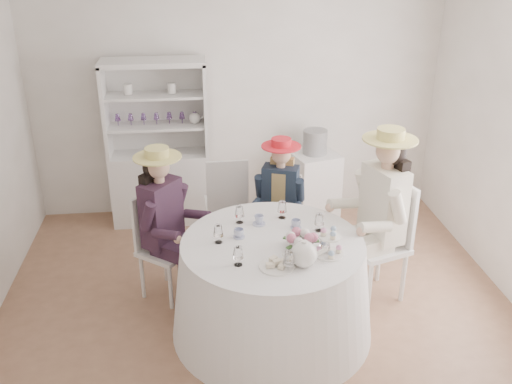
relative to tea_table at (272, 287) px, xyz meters
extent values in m
plane|color=#885E44|center=(-0.08, 0.34, -0.41)|extent=(4.50, 4.50, 0.00)
plane|color=silver|center=(-0.08, 2.34, 0.94)|extent=(4.50, 0.00, 4.50)
plane|color=silver|center=(-0.08, -1.66, 0.94)|extent=(4.50, 0.00, 4.50)
cone|color=white|center=(0.00, 0.00, -0.01)|extent=(1.63, 1.63, 0.80)
cylinder|color=white|center=(0.00, 0.00, 0.40)|extent=(1.43, 1.43, 0.02)
cube|color=silver|center=(-0.96, 2.09, -0.01)|extent=(1.15, 0.74, 0.81)
cube|color=silver|center=(-0.96, 2.27, 0.89)|extent=(1.03, 0.39, 0.99)
cube|color=silver|center=(-0.96, 2.09, 1.38)|extent=(1.15, 0.74, 0.05)
cube|color=silver|center=(-1.48, 2.09, 0.89)|extent=(0.17, 0.39, 0.99)
cube|color=silver|center=(-0.44, 2.09, 0.89)|extent=(0.17, 0.39, 0.99)
cube|color=silver|center=(-0.96, 2.09, 0.71)|extent=(1.07, 0.67, 0.03)
cube|color=silver|center=(-0.96, 2.09, 1.04)|extent=(1.07, 0.67, 0.03)
sphere|color=white|center=(-0.56, 2.09, 0.78)|extent=(0.13, 0.13, 0.13)
cube|color=silver|center=(0.75, 2.03, -0.03)|extent=(0.60, 0.60, 0.76)
cylinder|color=black|center=(0.75, 2.03, 0.48)|extent=(0.34, 0.34, 0.27)
cube|color=silver|center=(-0.86, 0.60, 0.04)|extent=(0.56, 0.56, 0.04)
cylinder|color=silver|center=(-0.83, 0.37, -0.19)|extent=(0.04, 0.04, 0.44)
cylinder|color=silver|center=(-0.63, 0.62, -0.19)|extent=(0.04, 0.04, 0.44)
cylinder|color=silver|center=(-1.08, 0.57, -0.19)|extent=(0.04, 0.04, 0.44)
cylinder|color=silver|center=(-0.89, 0.82, -0.19)|extent=(0.04, 0.04, 0.44)
cube|color=silver|center=(-1.00, 0.71, 0.31)|extent=(0.26, 0.32, 0.50)
cube|color=black|center=(-0.87, 0.61, 0.41)|extent=(0.38, 0.41, 0.58)
cube|color=black|center=(-0.82, 0.45, 0.12)|extent=(0.35, 0.31, 0.12)
cylinder|color=black|center=(-0.71, 0.37, -0.18)|extent=(0.10, 0.10, 0.46)
cylinder|color=black|center=(-0.97, 0.42, 0.48)|extent=(0.19, 0.18, 0.28)
cube|color=black|center=(-0.71, 0.59, 0.12)|extent=(0.35, 0.31, 0.12)
cylinder|color=black|center=(-0.60, 0.51, -0.18)|extent=(0.10, 0.10, 0.46)
cylinder|color=black|center=(-0.72, 0.75, 0.48)|extent=(0.19, 0.18, 0.28)
cylinder|color=#D8A889|center=(-0.87, 0.61, 0.72)|extent=(0.09, 0.09, 0.08)
sphere|color=#D8A889|center=(-0.87, 0.61, 0.83)|extent=(0.19, 0.19, 0.19)
sphere|color=black|center=(-0.91, 0.64, 0.82)|extent=(0.19, 0.19, 0.19)
cube|color=black|center=(-0.94, 0.66, 0.58)|extent=(0.21, 0.24, 0.38)
cylinder|color=#D4C667|center=(-0.87, 0.61, 0.92)|extent=(0.40, 0.40, 0.01)
cylinder|color=#D4C667|center=(-0.87, 0.61, 0.96)|extent=(0.20, 0.20, 0.08)
cube|color=silver|center=(0.21, 1.02, 0.00)|extent=(0.47, 0.47, 0.04)
cylinder|color=silver|center=(0.02, 0.94, -0.21)|extent=(0.03, 0.03, 0.40)
cylinder|color=silver|center=(0.30, 0.84, -0.21)|extent=(0.03, 0.03, 0.40)
cylinder|color=silver|center=(0.12, 1.21, -0.21)|extent=(0.03, 0.03, 0.40)
cylinder|color=silver|center=(0.40, 1.11, -0.21)|extent=(0.03, 0.03, 0.40)
cube|color=silver|center=(0.27, 1.18, 0.25)|extent=(0.34, 0.14, 0.46)
cube|color=#1B2737|center=(0.22, 1.04, 0.34)|extent=(0.37, 0.28, 0.53)
cube|color=tan|center=(0.22, 1.04, 0.34)|extent=(0.19, 0.23, 0.46)
cube|color=#1B2737|center=(0.10, 0.95, 0.08)|extent=(0.22, 0.33, 0.11)
cylinder|color=#1B2737|center=(0.05, 0.83, -0.20)|extent=(0.09, 0.09, 0.42)
cylinder|color=#1B2737|center=(0.03, 1.07, 0.41)|extent=(0.13, 0.18, 0.25)
cube|color=#1B2737|center=(0.25, 0.89, 0.08)|extent=(0.22, 0.33, 0.11)
cylinder|color=#1B2737|center=(0.21, 0.77, -0.20)|extent=(0.09, 0.09, 0.42)
cylinder|color=#1B2737|center=(0.38, 0.94, 0.41)|extent=(0.13, 0.18, 0.25)
cylinder|color=#D8A889|center=(0.22, 1.04, 0.63)|extent=(0.08, 0.08, 0.07)
sphere|color=#D8A889|center=(0.22, 1.04, 0.73)|extent=(0.17, 0.17, 0.17)
sphere|color=tan|center=(0.23, 1.08, 0.72)|extent=(0.17, 0.17, 0.17)
cube|color=tan|center=(0.24, 1.11, 0.50)|extent=(0.23, 0.14, 0.35)
cylinder|color=red|center=(0.22, 1.04, 0.81)|extent=(0.37, 0.37, 0.01)
cylinder|color=red|center=(0.22, 1.04, 0.85)|extent=(0.18, 0.18, 0.07)
cube|color=silver|center=(0.97, 0.38, 0.09)|extent=(0.57, 0.57, 0.04)
cylinder|color=silver|center=(0.75, 0.49, -0.16)|extent=(0.04, 0.04, 0.49)
cylinder|color=silver|center=(0.86, 0.15, -0.16)|extent=(0.04, 0.04, 0.49)
cylinder|color=silver|center=(1.09, 0.60, -0.16)|extent=(0.04, 0.04, 0.49)
cylinder|color=silver|center=(1.20, 0.26, -0.16)|extent=(0.04, 0.04, 0.49)
cube|color=silver|center=(1.17, 0.44, 0.40)|extent=(0.17, 0.41, 0.56)
cube|color=#EFE7CF|center=(1.00, 0.38, 0.51)|extent=(0.34, 0.45, 0.65)
cube|color=#EFE7CF|center=(0.82, 0.43, 0.18)|extent=(0.41, 0.26, 0.13)
cylinder|color=#EFE7CF|center=(0.67, 0.38, -0.15)|extent=(0.11, 0.11, 0.51)
cylinder|color=#EFE7CF|center=(0.88, 0.59, 0.59)|extent=(0.22, 0.16, 0.31)
cube|color=#EFE7CF|center=(0.88, 0.24, 0.18)|extent=(0.41, 0.26, 0.13)
cylinder|color=#EFE7CF|center=(0.73, 0.19, -0.15)|extent=(0.11, 0.11, 0.51)
cylinder|color=#EFE7CF|center=(1.03, 0.15, 0.59)|extent=(0.22, 0.16, 0.31)
cylinder|color=#D8A889|center=(1.00, 0.38, 0.86)|extent=(0.10, 0.10, 0.09)
sphere|color=#D8A889|center=(1.00, 0.38, 0.98)|extent=(0.21, 0.21, 0.21)
sphere|color=black|center=(1.04, 0.40, 0.96)|extent=(0.21, 0.21, 0.21)
cube|color=black|center=(1.08, 0.41, 0.70)|extent=(0.17, 0.28, 0.43)
cylinder|color=#D4C667|center=(1.00, 0.38, 1.08)|extent=(0.45, 0.45, 0.01)
cylinder|color=#D4C667|center=(1.00, 0.38, 1.12)|extent=(0.22, 0.22, 0.09)
cube|color=silver|center=(-0.28, 1.40, 0.07)|extent=(0.44, 0.44, 0.04)
cylinder|color=silver|center=(-0.11, 1.57, -0.17)|extent=(0.04, 0.04, 0.47)
cylinder|color=silver|center=(-0.45, 1.56, -0.17)|extent=(0.04, 0.04, 0.47)
cylinder|color=silver|center=(-0.10, 1.23, -0.17)|extent=(0.04, 0.04, 0.47)
cylinder|color=silver|center=(-0.44, 1.22, -0.17)|extent=(0.04, 0.04, 0.47)
cube|color=silver|center=(-0.27, 1.21, 0.36)|extent=(0.41, 0.04, 0.53)
imported|color=white|center=(-0.25, 0.11, 0.45)|extent=(0.11, 0.11, 0.06)
imported|color=white|center=(-0.07, 0.30, 0.45)|extent=(0.08, 0.08, 0.07)
imported|color=white|center=(0.22, 0.21, 0.44)|extent=(0.09, 0.09, 0.06)
imported|color=white|center=(0.19, -0.10, 0.44)|extent=(0.24, 0.24, 0.05)
sphere|color=#D1688A|center=(0.26, -0.11, 0.51)|extent=(0.07, 0.07, 0.07)
sphere|color=white|center=(0.24, -0.06, 0.51)|extent=(0.07, 0.07, 0.07)
sphere|color=#D1688A|center=(0.18, -0.05, 0.51)|extent=(0.07, 0.07, 0.07)
sphere|color=white|center=(0.14, -0.09, 0.51)|extent=(0.07, 0.07, 0.07)
sphere|color=#D1688A|center=(0.14, -0.14, 0.51)|extent=(0.07, 0.07, 0.07)
sphere|color=white|center=(0.18, -0.18, 0.51)|extent=(0.07, 0.07, 0.07)
sphere|color=#D1688A|center=(0.24, -0.16, 0.51)|extent=(0.07, 0.07, 0.07)
sphere|color=white|center=(0.18, -0.35, 0.50)|extent=(0.20, 0.20, 0.20)
cylinder|color=white|center=(0.30, -0.35, 0.51)|extent=(0.12, 0.03, 0.09)
cylinder|color=white|center=(0.18, -0.35, 0.60)|extent=(0.04, 0.04, 0.02)
cylinder|color=white|center=(-0.02, -0.36, 0.42)|extent=(0.26, 0.26, 0.01)
cube|color=beige|center=(-0.07, -0.38, 0.44)|extent=(0.06, 0.04, 0.03)
cube|color=beige|center=(-0.02, -0.36, 0.46)|extent=(0.07, 0.05, 0.03)
cube|color=beige|center=(0.03, -0.34, 0.44)|extent=(0.07, 0.06, 0.03)
cube|color=beige|center=(-0.04, -0.32, 0.46)|extent=(0.07, 0.07, 0.03)
cube|color=beige|center=(0.01, -0.40, 0.44)|extent=(0.06, 0.07, 0.03)
cylinder|color=white|center=(0.39, -0.23, 0.42)|extent=(0.22, 0.22, 0.01)
cylinder|color=white|center=(0.39, -0.23, 0.49)|extent=(0.02, 0.02, 0.15)
cylinder|color=white|center=(0.39, -0.23, 0.56)|extent=(0.17, 0.17, 0.01)
camera|label=1|loc=(-0.55, -3.80, 2.61)|focal=40.00mm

